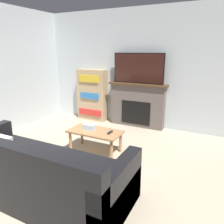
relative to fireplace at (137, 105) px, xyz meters
name	(u,v)px	position (x,y,z in m)	size (l,w,h in m)	color
wall_back	(143,69)	(0.04, 0.14, 0.83)	(5.99, 0.06, 2.70)	silver
fireplace	(137,105)	(0.00, 0.00, 0.00)	(1.38, 0.28, 1.04)	#605651
tv	(138,68)	(0.00, -0.02, 0.86)	(1.19, 0.03, 0.68)	black
couch	(36,173)	(-0.25, -3.02, -0.24)	(2.41, 1.00, 0.85)	black
coffee_table	(95,134)	(-0.19, -1.65, -0.18)	(0.95, 0.49, 0.40)	#A87A4C
tissue_box	(89,127)	(-0.31, -1.65, -0.07)	(0.22, 0.12, 0.10)	silver
remote_control	(110,132)	(0.10, -1.63, -0.11)	(0.04, 0.15, 0.02)	black
bookshelf	(92,95)	(-1.24, -0.02, 0.13)	(0.78, 0.29, 1.31)	tan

